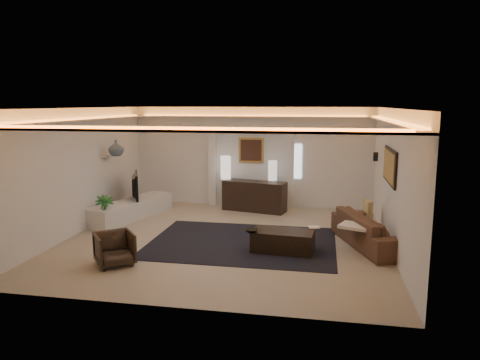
% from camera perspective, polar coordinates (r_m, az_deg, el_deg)
% --- Properties ---
extents(floor, '(7.00, 7.00, 0.00)m').
position_cam_1_polar(floor, '(10.20, -1.73, -7.46)').
color(floor, '#A89B87').
rests_on(floor, ground).
extents(ceiling, '(7.00, 7.00, 0.00)m').
position_cam_1_polar(ceiling, '(9.75, -1.82, 9.05)').
color(ceiling, white).
rests_on(ceiling, ground).
extents(wall_back, '(7.00, 0.00, 7.00)m').
position_cam_1_polar(wall_back, '(13.28, 1.43, 2.94)').
color(wall_back, white).
rests_on(wall_back, ground).
extents(wall_front, '(7.00, 0.00, 7.00)m').
position_cam_1_polar(wall_front, '(6.56, -8.30, -4.14)').
color(wall_front, white).
rests_on(wall_front, ground).
extents(wall_left, '(0.00, 7.00, 7.00)m').
position_cam_1_polar(wall_left, '(11.15, -19.65, 1.09)').
color(wall_left, white).
rests_on(wall_left, ground).
extents(wall_right, '(0.00, 7.00, 7.00)m').
position_cam_1_polar(wall_right, '(9.75, 18.75, -0.02)').
color(wall_right, white).
rests_on(wall_right, ground).
extents(cove_soffit, '(7.00, 7.00, 0.04)m').
position_cam_1_polar(cove_soffit, '(9.76, -1.81, 7.41)').
color(cove_soffit, silver).
rests_on(cove_soffit, ceiling).
extents(daylight_slit, '(0.25, 0.03, 1.00)m').
position_cam_1_polar(daylight_slit, '(13.13, 7.25, 2.35)').
color(daylight_slit, white).
rests_on(daylight_slit, wall_back).
extents(area_rug, '(4.00, 3.00, 0.01)m').
position_cam_1_polar(area_rug, '(9.94, 0.30, -7.89)').
color(area_rug, black).
rests_on(area_rug, ground).
extents(pilaster_left, '(0.22, 0.20, 2.20)m').
position_cam_1_polar(pilaster_left, '(13.46, -3.48, 1.51)').
color(pilaster_left, silver).
rests_on(pilaster_left, ground).
extents(pilaster_right, '(0.22, 0.20, 2.20)m').
position_cam_1_polar(pilaster_right, '(13.10, 6.33, 1.25)').
color(pilaster_right, silver).
rests_on(pilaster_right, ground).
extents(alcove_header, '(2.52, 0.20, 0.12)m').
position_cam_1_polar(alcove_header, '(13.11, 1.38, 6.37)').
color(alcove_header, silver).
rests_on(alcove_header, wall_back).
extents(painting_frame, '(0.74, 0.04, 0.74)m').
position_cam_1_polar(painting_frame, '(13.23, 1.42, 3.79)').
color(painting_frame, tan).
rests_on(painting_frame, wall_back).
extents(painting_canvas, '(0.62, 0.02, 0.62)m').
position_cam_1_polar(painting_canvas, '(13.20, 1.40, 3.78)').
color(painting_canvas, '#4C2D1E').
rests_on(painting_canvas, wall_back).
extents(art_panel_frame, '(0.04, 1.64, 0.74)m').
position_cam_1_polar(art_panel_frame, '(10.01, 18.42, 1.68)').
color(art_panel_frame, black).
rests_on(art_panel_frame, wall_right).
extents(art_panel_gold, '(0.02, 1.50, 0.62)m').
position_cam_1_polar(art_panel_gold, '(10.00, 18.28, 1.69)').
color(art_panel_gold, tan).
rests_on(art_panel_gold, wall_right).
extents(wall_sconce, '(0.12, 0.12, 0.22)m').
position_cam_1_polar(wall_sconce, '(11.87, 16.76, 2.85)').
color(wall_sconce, black).
rests_on(wall_sconce, wall_right).
extents(wall_niche, '(0.10, 0.55, 0.04)m').
position_cam_1_polar(wall_niche, '(12.31, -16.21, 2.97)').
color(wall_niche, silver).
rests_on(wall_niche, wall_left).
extents(console, '(1.85, 0.93, 0.89)m').
position_cam_1_polar(console, '(12.73, 1.83, -2.14)').
color(console, black).
rests_on(console, ground).
extents(lamp_left, '(0.36, 0.36, 0.66)m').
position_cam_1_polar(lamp_left, '(13.04, -1.82, 1.22)').
color(lamp_left, white).
rests_on(lamp_left, console).
extents(lamp_right, '(0.29, 0.29, 0.56)m').
position_cam_1_polar(lamp_right, '(12.82, 4.14, 1.06)').
color(lamp_right, silver).
rests_on(lamp_right, console).
extents(media_ledge, '(1.39, 2.78, 0.51)m').
position_cam_1_polar(media_ledge, '(12.30, -13.52, -3.66)').
color(media_ledge, silver).
rests_on(media_ledge, ground).
extents(tv, '(1.14, 0.63, 0.68)m').
position_cam_1_polar(tv, '(12.47, -13.48, -0.83)').
color(tv, black).
rests_on(tv, media_ledge).
extents(figurine, '(0.17, 0.17, 0.36)m').
position_cam_1_polar(figurine, '(12.87, -13.11, -1.17)').
color(figurine, '#3B2014').
rests_on(figurine, media_ledge).
extents(ginger_jar, '(0.47, 0.47, 0.41)m').
position_cam_1_polar(ginger_jar, '(12.01, -15.39, 3.92)').
color(ginger_jar, '#4E626D').
rests_on(ginger_jar, wall_niche).
extents(plant, '(0.63, 0.63, 0.81)m').
position_cam_1_polar(plant, '(11.40, -16.73, -3.93)').
color(plant, '#256228').
rests_on(plant, ground).
extents(sofa, '(2.54, 1.68, 0.69)m').
position_cam_1_polar(sofa, '(10.03, 16.35, -6.10)').
color(sofa, black).
rests_on(sofa, ground).
extents(throw_blanket, '(0.73, 0.67, 0.06)m').
position_cam_1_polar(throw_blanket, '(9.47, 14.35, -5.66)').
color(throw_blanket, '#FEF0C5').
rests_on(throw_blanket, sofa).
extents(throw_pillow, '(0.20, 0.43, 0.41)m').
position_cam_1_polar(throw_pillow, '(11.05, 15.83, -3.54)').
color(throw_pillow, tan).
rests_on(throw_pillow, sofa).
extents(coffee_table, '(1.29, 0.78, 0.46)m').
position_cam_1_polar(coffee_table, '(9.37, 5.43, -7.75)').
color(coffee_table, black).
rests_on(coffee_table, ground).
extents(bowl, '(0.27, 0.27, 0.07)m').
position_cam_1_polar(bowl, '(9.17, 1.47, -6.56)').
color(bowl, black).
rests_on(bowl, coffee_table).
extents(magazine, '(0.26, 0.21, 0.03)m').
position_cam_1_polar(magazine, '(9.61, 9.33, -6.04)').
color(magazine, white).
rests_on(magazine, coffee_table).
extents(armchair, '(0.95, 0.95, 0.63)m').
position_cam_1_polar(armchair, '(8.87, -15.55, -8.36)').
color(armchair, black).
rests_on(armchair, ground).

